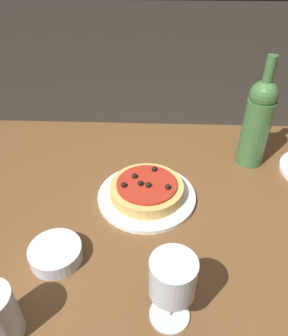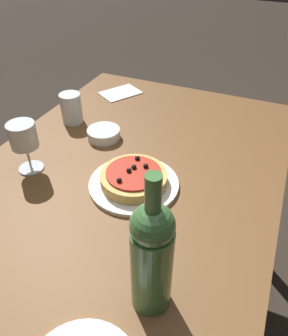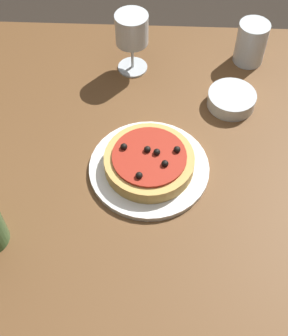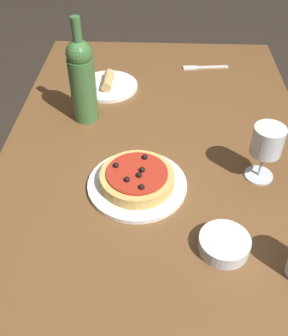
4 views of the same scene
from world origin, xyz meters
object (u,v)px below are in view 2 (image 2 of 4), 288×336
Objects in this scene: wine_bottle at (152,256)px; side_bowl at (104,134)px; pizza at (134,177)px; water_cup at (71,108)px; dinner_plate at (134,184)px; wine_glass at (23,138)px; dining_table at (108,222)px.

wine_bottle is 2.84× the size of side_bowl.
pizza is 1.72× the size of water_cup.
wine_bottle reaches higher than dinner_plate.
side_bowl is (0.23, -0.11, -0.09)m from wine_glass.
water_cup is (0.53, 0.52, -0.08)m from wine_bottle.
wine_glass is at bearing -171.73° from water_cup.
pizza is 0.32m from wine_glass.
water_cup reaches higher than dining_table.
pizza reaches higher than dinner_plate.
wine_bottle is at bearing -142.26° from side_bowl.
side_bowl reaches higher than dinner_plate.
wine_bottle is at bearing -116.59° from wine_glass.
dining_table is at bearing -95.39° from wine_glass.
dinner_plate is 1.35× the size of pizza.
dining_table is at bearing -135.62° from water_cup.
wine_bottle is 0.61m from side_bowl.
pizza is 0.42m from water_cup.
side_bowl is (0.47, 0.37, -0.12)m from wine_bottle.
wine_bottle reaches higher than dining_table.
dinner_plate is 0.02m from pizza.
dinner_plate is 0.27m from side_bowl.
dinner_plate is at bearing 30.46° from wine_bottle.
water_cup is (0.23, 0.35, 0.02)m from pizza.
dinner_plate is 0.80× the size of wine_bottle.
side_bowl is (0.26, 0.15, 0.11)m from dining_table.
side_bowl is at bearing -26.23° from wine_glass.
water_cup is (0.23, 0.35, 0.05)m from dinner_plate.
wine_bottle is 2.91× the size of water_cup.
wine_glass is 1.42× the size of water_cup.
water_cup reaches higher than dinner_plate.
pizza is 0.59× the size of wine_bottle.
dinner_plate is 0.33m from wine_glass.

